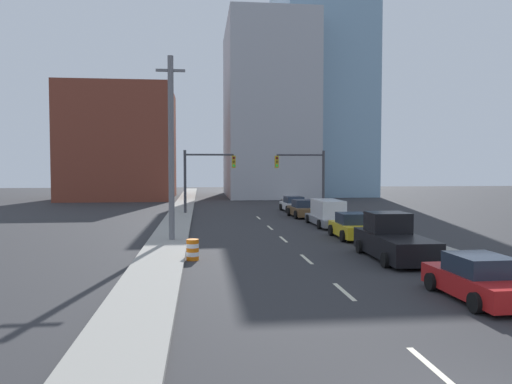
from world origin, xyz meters
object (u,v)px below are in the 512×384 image
traffic_signal_left (201,172)px  sedan_yellow (352,227)px  sedan_white (294,205)px  utility_pole_left_mid (171,148)px  traffic_signal_right (309,172)px  sedan_brown (303,209)px  pickup_truck_black (393,241)px  box_truck_gray (327,214)px  sedan_red (479,280)px  traffic_barrel (193,250)px

traffic_signal_left → sedan_yellow: traffic_signal_left is taller
sedan_white → utility_pole_left_mid: bearing=-121.9°
traffic_signal_right → sedan_brown: bearing=-109.4°
utility_pole_left_mid → pickup_truck_black: 12.83m
traffic_signal_right → box_truck_gray: 10.35m
traffic_signal_right → sedan_red: bearing=-92.1°
traffic_signal_right → traffic_barrel: bearing=-114.6°
sedan_yellow → box_truck_gray: bearing=89.0°
traffic_barrel → traffic_signal_left: bearing=89.0°
traffic_signal_right → traffic_barrel: traffic_signal_right is taller
utility_pole_left_mid → sedan_red: 17.48m
traffic_signal_left → sedan_yellow: 18.78m
utility_pole_left_mid → sedan_yellow: bearing=2.6°
traffic_signal_right → sedan_white: size_ratio=1.24×
utility_pole_left_mid → sedan_brown: size_ratio=2.34×
traffic_barrel → sedan_yellow: 11.01m
sedan_red → sedan_yellow: 13.80m
traffic_signal_left → sedan_brown: size_ratio=1.30×
traffic_signal_right → box_truck_gray: traffic_signal_right is taller
sedan_white → sedan_red: bearing=-93.1°
traffic_barrel → box_truck_gray: (9.40, 12.31, 0.42)m
traffic_signal_left → sedan_red: (8.70, -30.06, -3.11)m
traffic_barrel → sedan_red: sedan_red is taller
sedan_brown → traffic_signal_left: bearing=155.5°
traffic_signal_left → box_truck_gray: size_ratio=0.94×
sedan_red → sedan_white: bearing=88.7°
traffic_barrel → sedan_yellow: (9.25, 5.96, 0.21)m
utility_pole_left_mid → traffic_barrel: (1.23, -5.49, -4.81)m
sedan_white → traffic_barrel: bearing=-113.6°
sedan_yellow → sedan_white: 18.35m
traffic_signal_right → pickup_truck_black: traffic_signal_right is taller
traffic_signal_right → utility_pole_left_mid: bearing=-124.3°
sedan_brown → traffic_signal_right: bearing=68.4°
box_truck_gray → sedan_brown: bearing=94.2°
traffic_barrel → sedan_brown: size_ratio=0.22×
traffic_barrel → box_truck_gray: size_ratio=0.16×
sedan_yellow → box_truck_gray: box_truck_gray is taller
box_truck_gray → traffic_signal_left: bearing=132.5°
traffic_signal_right → pickup_truck_black: bearing=-92.7°
sedan_white → traffic_signal_right: bearing=-67.7°
utility_pole_left_mid → pickup_truck_black: utility_pole_left_mid is taller
utility_pole_left_mid → traffic_barrel: 7.40m
sedan_red → box_truck_gray: 20.15m
pickup_truck_black → sedan_yellow: 6.61m
sedan_red → pickup_truck_black: (0.04, 7.19, 0.19)m
utility_pole_left_mid → box_truck_gray: bearing=32.7°
sedan_red → sedan_brown: 26.54m
traffic_barrel → sedan_brown: (8.95, 18.70, 0.20)m
pickup_truck_black → traffic_signal_right: bearing=88.3°
traffic_signal_right → sedan_brown: (-1.24, -3.52, -3.08)m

